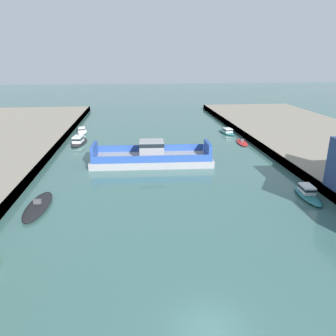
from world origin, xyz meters
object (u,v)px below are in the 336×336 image
Objects in this scene: moored_boat_far_left at (227,131)px; moored_boat_near_right at (79,141)px; moored_boat_mid_right at (38,206)px; moored_boat_upstream_a at (307,193)px; moored_boat_far_right at (242,142)px; chain_ferry at (152,157)px; moored_boat_mid_left at (82,131)px.

moored_boat_near_right is at bearing -168.98° from moored_boat_far_left.
moored_boat_near_right reaches higher than moored_boat_mid_right.
moored_boat_far_left is 1.02× the size of moored_boat_upstream_a.
moored_boat_far_left reaches higher than moored_boat_mid_right.
moored_boat_far_right is (0.53, -8.86, -0.25)m from moored_boat_far_left.
chain_ferry reaches higher than moored_boat_mid_right.
moored_boat_mid_right is (-13.45, -14.91, -0.80)m from chain_ferry.
moored_boat_mid_right is 1.26× the size of moored_boat_upstream_a.
moored_boat_upstream_a is at bearing -40.14° from chain_ferry.
moored_boat_mid_right is 46.60m from moored_boat_far_left.
chain_ferry is at bearing 139.86° from moored_boat_upstream_a.
chain_ferry reaches higher than moored_boat_near_right.
moored_boat_upstream_a is (32.16, -38.74, 0.05)m from moored_boat_mid_left.
moored_boat_far_right is (31.75, -2.78, -0.42)m from moored_boat_near_right.
moored_boat_far_left is (32.05, -3.96, -0.03)m from moored_boat_mid_left.
moored_boat_far_right is (32.58, -12.82, -0.28)m from moored_boat_mid_left.
moored_boat_near_right is at bearing -85.26° from moored_boat_mid_left.
chain_ferry is 2.94× the size of moored_boat_far_left.
chain_ferry reaches higher than moored_boat_far_left.
moored_boat_far_left is at bearing 11.02° from moored_boat_near_right.
moored_boat_far_left is at bearing 90.18° from moored_boat_upstream_a.
moored_boat_far_left is at bearing 48.00° from moored_boat_mid_right.
moored_boat_mid_left is at bearing 172.96° from moored_boat_far_left.
chain_ferry is 21.27m from moored_boat_far_right.
moored_boat_mid_right is at bearing -140.90° from moored_boat_far_right.
moored_boat_upstream_a reaches higher than moored_boat_mid_left.
chain_ferry is 20.09m from moored_boat_mid_right.
moored_boat_far_right is at bearing 30.75° from chain_ferry.
chain_ferry is at bearing -45.34° from moored_boat_near_right.
moored_boat_mid_left is at bearing 121.15° from chain_ferry.
moored_boat_mid_left is (-14.32, 23.68, -0.63)m from chain_ferry.
moored_boat_near_right is 1.33× the size of moored_boat_far_right.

